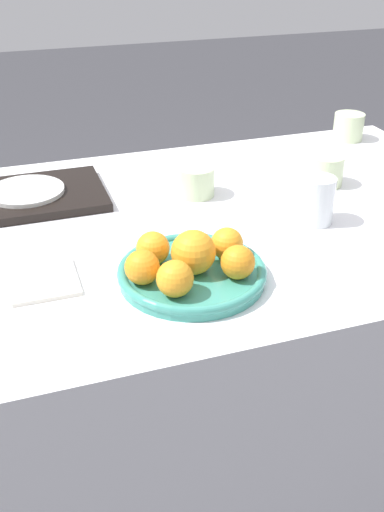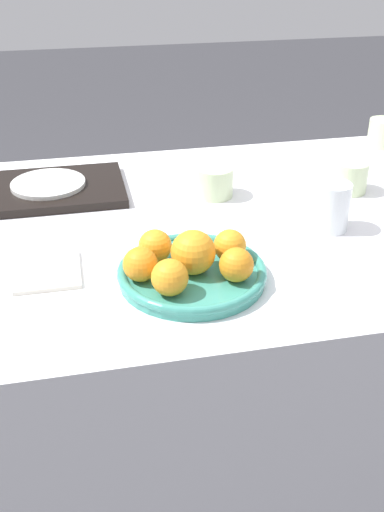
{
  "view_description": "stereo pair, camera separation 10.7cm",
  "coord_description": "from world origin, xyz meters",
  "px_view_note": "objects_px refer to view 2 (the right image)",
  "views": [
    {
      "loc": [
        -0.43,
        -1.11,
        1.33
      ],
      "look_at": [
        -0.14,
        -0.23,
        0.8
      ],
      "focal_mm": 42.0,
      "sensor_mm": 36.0,
      "label": 1
    },
    {
      "loc": [
        -0.33,
        -1.14,
        1.33
      ],
      "look_at": [
        -0.14,
        -0.23,
        0.8
      ],
      "focal_mm": 42.0,
      "sensor_mm": 36.0,
      "label": 2
    }
  ],
  "objects_px": {
    "orange_0": "(193,252)",
    "orange_5": "(230,246)",
    "fruit_platter": "(192,273)",
    "orange_4": "(155,246)",
    "cup_1": "(214,182)",
    "cup_2": "(349,177)",
    "orange_2": "(170,277)",
    "serving_tray": "(49,190)",
    "orange_1": "(236,265)",
    "napkin": "(47,272)",
    "side_plate": "(48,184)",
    "water_glass": "(332,207)",
    "cup_0": "(384,133)",
    "orange_3": "(140,264)"
  },
  "relations": [
    {
      "from": "orange_0",
      "to": "orange_2",
      "type": "height_order",
      "value": "orange_0"
    },
    {
      "from": "orange_1",
      "to": "orange_2",
      "type": "xyz_separation_m",
      "value": [
        -0.12,
        -0.02,
        0.0
      ]
    },
    {
      "from": "orange_3",
      "to": "cup_1",
      "type": "bearing_deg",
      "value": 58.68
    },
    {
      "from": "fruit_platter",
      "to": "orange_0",
      "type": "distance_m",
      "value": 0.05
    },
    {
      "from": "orange_0",
      "to": "orange_5",
      "type": "bearing_deg",
      "value": 20.37
    },
    {
      "from": "fruit_platter",
      "to": "orange_1",
      "type": "distance_m",
      "value": 0.09
    },
    {
      "from": "orange_1",
      "to": "napkin",
      "type": "relative_size",
      "value": 0.46
    },
    {
      "from": "orange_1",
      "to": "orange_2",
      "type": "bearing_deg",
      "value": -171.09
    },
    {
      "from": "orange_1",
      "to": "water_glass",
      "type": "distance_m",
      "value": 0.32
    },
    {
      "from": "napkin",
      "to": "fruit_platter",
      "type": "bearing_deg",
      "value": -16.47
    },
    {
      "from": "orange_5",
      "to": "cup_1",
      "type": "bearing_deg",
      "value": 81.1
    },
    {
      "from": "cup_2",
      "to": "side_plate",
      "type": "bearing_deg",
      "value": 169.27
    },
    {
      "from": "fruit_platter",
      "to": "orange_4",
      "type": "height_order",
      "value": "orange_4"
    },
    {
      "from": "serving_tray",
      "to": "cup_0",
      "type": "xyz_separation_m",
      "value": [
        0.94,
        0.15,
        0.03
      ]
    },
    {
      "from": "orange_0",
      "to": "cup_2",
      "type": "height_order",
      "value": "orange_0"
    },
    {
      "from": "orange_1",
      "to": "orange_2",
      "type": "height_order",
      "value": "orange_2"
    },
    {
      "from": "serving_tray",
      "to": "cup_2",
      "type": "bearing_deg",
      "value": -10.73
    },
    {
      "from": "cup_2",
      "to": "fruit_platter",
      "type": "bearing_deg",
      "value": -144.97
    },
    {
      "from": "orange_4",
      "to": "water_glass",
      "type": "height_order",
      "value": "water_glass"
    },
    {
      "from": "orange_1",
      "to": "cup_0",
      "type": "relative_size",
      "value": 0.71
    },
    {
      "from": "orange_1",
      "to": "orange_4",
      "type": "xyz_separation_m",
      "value": [
        -0.13,
        0.1,
        0.0
      ]
    },
    {
      "from": "serving_tray",
      "to": "side_plate",
      "type": "distance_m",
      "value": 0.02
    },
    {
      "from": "orange_2",
      "to": "serving_tray",
      "type": "height_order",
      "value": "orange_2"
    },
    {
      "from": "fruit_platter",
      "to": "napkin",
      "type": "height_order",
      "value": "fruit_platter"
    },
    {
      "from": "orange_4",
      "to": "orange_5",
      "type": "height_order",
      "value": "orange_4"
    },
    {
      "from": "serving_tray",
      "to": "cup_2",
      "type": "xyz_separation_m",
      "value": [
        0.71,
        -0.13,
        0.03
      ]
    },
    {
      "from": "fruit_platter",
      "to": "orange_2",
      "type": "height_order",
      "value": "orange_2"
    },
    {
      "from": "orange_4",
      "to": "cup_1",
      "type": "height_order",
      "value": "orange_4"
    },
    {
      "from": "orange_2",
      "to": "orange_0",
      "type": "bearing_deg",
      "value": 49.02
    },
    {
      "from": "fruit_platter",
      "to": "orange_3",
      "type": "height_order",
      "value": "orange_3"
    },
    {
      "from": "orange_3",
      "to": "napkin",
      "type": "relative_size",
      "value": 0.47
    },
    {
      "from": "orange_4",
      "to": "serving_tray",
      "type": "bearing_deg",
      "value": 115.99
    },
    {
      "from": "orange_1",
      "to": "napkin",
      "type": "distance_m",
      "value": 0.35
    },
    {
      "from": "napkin",
      "to": "orange_4",
      "type": "bearing_deg",
      "value": -7.7
    },
    {
      "from": "fruit_platter",
      "to": "orange_5",
      "type": "xyz_separation_m",
      "value": [
        0.08,
        0.02,
        0.04
      ]
    },
    {
      "from": "water_glass",
      "to": "cup_1",
      "type": "distance_m",
      "value": 0.3
    },
    {
      "from": "fruit_platter",
      "to": "cup_0",
      "type": "height_order",
      "value": "cup_0"
    },
    {
      "from": "fruit_platter",
      "to": "orange_2",
      "type": "distance_m",
      "value": 0.09
    },
    {
      "from": "orange_2",
      "to": "serving_tray",
      "type": "bearing_deg",
      "value": 111.42
    },
    {
      "from": "orange_4",
      "to": "cup_0",
      "type": "distance_m",
      "value": 0.92
    },
    {
      "from": "serving_tray",
      "to": "napkin",
      "type": "relative_size",
      "value": 2.68
    },
    {
      "from": "orange_0",
      "to": "orange_4",
      "type": "xyz_separation_m",
      "value": [
        -0.06,
        0.05,
        -0.01
      ]
    },
    {
      "from": "side_plate",
      "to": "water_glass",
      "type": "bearing_deg",
      "value": -28.1
    },
    {
      "from": "fruit_platter",
      "to": "side_plate",
      "type": "bearing_deg",
      "value": 119.48
    },
    {
      "from": "fruit_platter",
      "to": "napkin",
      "type": "relative_size",
      "value": 2.06
    },
    {
      "from": "side_plate",
      "to": "orange_1",
      "type": "bearing_deg",
      "value": -56.89
    },
    {
      "from": "fruit_platter",
      "to": "serving_tray",
      "type": "xyz_separation_m",
      "value": [
        -0.25,
        0.45,
        -0.0
      ]
    },
    {
      "from": "orange_3",
      "to": "side_plate",
      "type": "xyz_separation_m",
      "value": [
        -0.16,
        0.46,
        -0.03
      ]
    },
    {
      "from": "orange_4",
      "to": "cup_1",
      "type": "relative_size",
      "value": 0.7
    },
    {
      "from": "fruit_platter",
      "to": "orange_4",
      "type": "xyz_separation_m",
      "value": [
        -0.06,
        0.05,
        0.04
      ]
    }
  ]
}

